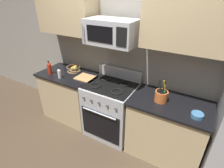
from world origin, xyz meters
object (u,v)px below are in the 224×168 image
object	(u,v)px
bottle_vinegar	(59,73)
bottle_hot_sauce	(49,68)
range_oven	(111,109)
utensil_crock	(161,96)
prep_bowl	(197,115)
microwave	(112,32)
fruit_basket	(74,68)
cutting_board	(86,78)

from	to	relation	value
bottle_vinegar	bottle_hot_sauce	bearing A→B (deg)	171.70
range_oven	bottle_vinegar	bearing A→B (deg)	-167.59
bottle_hot_sauce	bottle_vinegar	xyz separation A→B (m)	(0.27, -0.04, -0.02)
utensil_crock	range_oven	bearing A→B (deg)	178.24
prep_bowl	microwave	bearing A→B (deg)	172.23
microwave	prep_bowl	distance (m)	1.47
range_oven	fruit_basket	xyz separation A→B (m)	(-0.85, 0.14, 0.49)
cutting_board	bottle_hot_sauce	distance (m)	0.68
prep_bowl	utensil_crock	bearing A→B (deg)	165.72
range_oven	bottle_hot_sauce	xyz separation A→B (m)	(-1.14, -0.15, 0.55)
range_oven	prep_bowl	size ratio (longest dim) A/B	7.65
range_oven	microwave	size ratio (longest dim) A/B	1.58
microwave	cutting_board	xyz separation A→B (m)	(-0.48, -0.01, -0.80)
utensil_crock	cutting_board	xyz separation A→B (m)	(-1.26, 0.04, -0.07)
range_oven	bottle_vinegar	xyz separation A→B (m)	(-0.87, -0.19, 0.52)
microwave	cutting_board	size ratio (longest dim) A/B	2.05
microwave	prep_bowl	bearing A→B (deg)	-7.77
range_oven	fruit_basket	distance (m)	0.99
microwave	bottle_hot_sauce	world-z (taller)	microwave
fruit_basket	prep_bowl	bearing A→B (deg)	-7.65
bottle_vinegar	utensil_crock	bearing A→B (deg)	5.79
fruit_basket	prep_bowl	size ratio (longest dim) A/B	1.73
cutting_board	bottle_hot_sauce	world-z (taller)	bottle_hot_sauce
cutting_board	bottle_vinegar	size ratio (longest dim) A/B	1.76
utensil_crock	fruit_basket	world-z (taller)	utensil_crock
utensil_crock	cutting_board	bearing A→B (deg)	178.21
range_oven	microwave	bearing A→B (deg)	90.09
fruit_basket	bottle_vinegar	world-z (taller)	bottle_vinegar
utensil_crock	fruit_basket	size ratio (longest dim) A/B	1.36
bottle_hot_sauce	bottle_vinegar	world-z (taller)	bottle_hot_sauce
range_oven	utensil_crock	world-z (taller)	utensil_crock
bottle_hot_sauce	microwave	bearing A→B (deg)	8.99
microwave	utensil_crock	bearing A→B (deg)	-3.81
fruit_basket	bottle_hot_sauce	xyz separation A→B (m)	(-0.29, -0.29, 0.06)
bottle_hot_sauce	prep_bowl	world-z (taller)	bottle_hot_sauce
range_oven	cutting_board	xyz separation A→B (m)	(-0.48, 0.02, 0.44)
microwave	fruit_basket	xyz separation A→B (m)	(-0.85, 0.11, -0.76)
microwave	cutting_board	distance (m)	0.93
microwave	bottle_vinegar	size ratio (longest dim) A/B	3.61
bottle_hot_sauce	prep_bowl	xyz separation A→B (m)	(2.38, 0.01, -0.08)
utensil_crock	bottle_hot_sauce	bearing A→B (deg)	-176.18
range_oven	fruit_basket	world-z (taller)	range_oven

